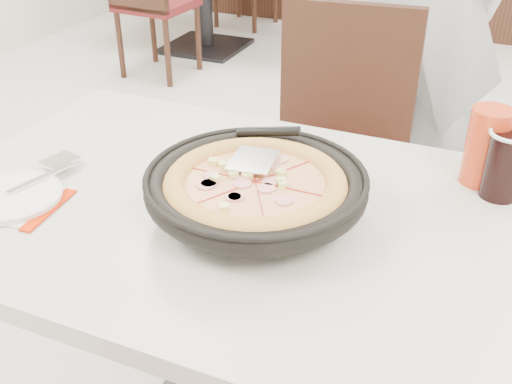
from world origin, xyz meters
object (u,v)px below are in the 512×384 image
at_px(pizza, 255,192).
at_px(cola_glass, 504,167).
at_px(pizza_pan, 256,196).
at_px(side_plate, 13,197).
at_px(chair_far, 329,177).
at_px(bg_chair_left_near, 156,0).
at_px(main_table, 235,344).
at_px(red_cup, 486,147).

relative_size(pizza, cola_glass, 2.62).
distance_m(pizza_pan, side_plate, 0.47).
bearing_deg(pizza, side_plate, -164.67).
xyz_separation_m(chair_far, bg_chair_left_near, (-1.66, 1.74, 0.00)).
relative_size(main_table, pizza_pan, 3.37).
xyz_separation_m(pizza_pan, red_cup, (0.37, 0.30, 0.04)).
bearing_deg(cola_glass, red_cup, 131.03).
relative_size(cola_glass, red_cup, 0.81).
distance_m(side_plate, cola_glass, 0.95).
bearing_deg(red_cup, bg_chair_left_near, 134.63).
bearing_deg(main_table, red_cup, 32.68).
distance_m(chair_far, pizza_pan, 0.74).
xyz_separation_m(main_table, pizza_pan, (0.06, -0.02, 0.42)).
distance_m(chair_far, red_cup, 0.66).
relative_size(side_plate, bg_chair_left_near, 0.19).
distance_m(main_table, red_cup, 0.69).
bearing_deg(red_cup, cola_glass, -48.97).
height_order(pizza, red_cup, red_cup).
bearing_deg(pizza, pizza_pan, 108.82).
height_order(main_table, red_cup, red_cup).
distance_m(chair_far, bg_chair_left_near, 2.40).
relative_size(side_plate, cola_glass, 1.42).
bearing_deg(pizza, chair_far, 94.41).
xyz_separation_m(side_plate, red_cup, (0.82, 0.44, 0.07)).
relative_size(main_table, bg_chair_left_near, 1.26).
relative_size(main_table, red_cup, 7.50).
height_order(chair_far, bg_chair_left_near, same).
height_order(pizza_pan, side_plate, pizza_pan).
relative_size(pizza, bg_chair_left_near, 0.36).
bearing_deg(main_table, chair_far, 88.93).
relative_size(cola_glass, bg_chair_left_near, 0.14).
xyz_separation_m(chair_far, red_cup, (0.42, -0.37, 0.35)).
bearing_deg(red_cup, main_table, -147.32).
bearing_deg(chair_far, side_plate, 59.49).
xyz_separation_m(chair_far, pizza_pan, (0.05, -0.67, 0.32)).
height_order(main_table, pizza_pan, pizza_pan).
xyz_separation_m(side_plate, cola_glass, (0.86, 0.39, 0.06)).
distance_m(main_table, bg_chair_left_near, 2.90).
height_order(pizza, side_plate, pizza).
distance_m(main_table, side_plate, 0.57).
bearing_deg(pizza, red_cup, 40.36).
bearing_deg(pizza_pan, side_plate, -162.64).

